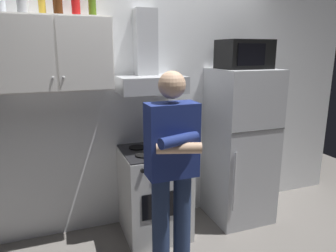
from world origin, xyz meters
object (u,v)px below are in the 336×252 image
Objects in this scene: microwave at (244,54)px; bottle_olive_oil at (92,2)px; range_hood at (149,70)px; upper_cabinet at (56,54)px; bottle_spice_jar at (42,7)px; person_standing at (172,169)px; cooking_pot at (171,146)px; stove_oven at (154,192)px; bottle_soda_red at (76,2)px; refrigerator at (240,146)px.

bottle_olive_oil is (-1.43, 0.14, 0.43)m from microwave.
microwave is at bearing -5.43° from bottle_olive_oil.
microwave is at bearing -6.46° from range_hood.
upper_cabinet is 6.36× the size of bottle_spice_jar.
bottle_spice_jar reaches higher than person_standing.
cooking_pot is at bearing -170.43° from microwave.
bottle_spice_jar is (-0.87, 0.04, 0.52)m from range_hood.
bottle_spice_jar reaches higher than cooking_pot.
upper_cabinet is 0.37m from bottle_spice_jar.
stove_oven is 1.90m from bottle_spice_jar.
bottle_soda_red is at bearing 166.64° from stove_oven.
cooking_pot is at bearing -62.12° from range_hood.
upper_cabinet reaches higher than refrigerator.
stove_oven is at bearing -178.85° from microwave.
upper_cabinet is 3.69× the size of bottle_soda_red.
refrigerator is 2.08m from bottle_soda_red.
bottle_olive_oil reaches higher than refrigerator.
cooking_pot is at bearing 69.70° from person_standing.
microwave is 1.87m from bottle_spice_jar.
range_hood is 1.02m from bottle_spice_jar.
microwave is 1.73× the size of cooking_pot.
range_hood reaches higher than person_standing.
microwave is at bearing -3.48° from upper_cabinet.
refrigerator is at bearing -5.30° from bottle_soda_red.
bottle_spice_jar is 0.40m from bottle_olive_oil.
person_standing is at bearing -60.56° from bottle_olive_oil.
range_hood is at bearing -2.41° from bottle_spice_jar.
bottle_soda_red reaches higher than refrigerator.
microwave is at bearing -4.63° from bottle_soda_red.
person_standing is (-1.00, -0.61, 0.10)m from refrigerator.
cooking_pot is at bearing -14.73° from upper_cabinet.
refrigerator is at bearing 0.04° from stove_oven.
bottle_soda_red is (-1.56, 0.14, 1.37)m from refrigerator.
refrigerator is 0.84m from cooking_pot.
stove_oven is (0.80, -0.13, -1.32)m from upper_cabinet.
bottle_soda_red is at bearing 178.22° from range_hood.
refrigerator is at bearing -5.10° from bottle_spice_jar.
upper_cabinet is 0.46m from bottle_soda_red.
stove_oven is 1.17m from range_hood.
person_standing is (-1.00, -0.62, -0.84)m from microwave.
bottle_soda_red is at bearing -176.00° from bottle_olive_oil.
refrigerator is at bearing -4.07° from upper_cabinet.
bottle_spice_jar is (-0.07, 0.04, 0.36)m from upper_cabinet.
stove_oven is 0.53× the size of person_standing.
bottle_olive_oil reaches higher than bottle_soda_red.
person_standing is at bearing -94.72° from stove_oven.
person_standing is 11.58× the size of bottle_spice_jar.
refrigerator reaches higher than cooking_pot.
upper_cabinet is 1.27m from cooking_pot.
bottle_spice_jar reaches higher than microwave.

